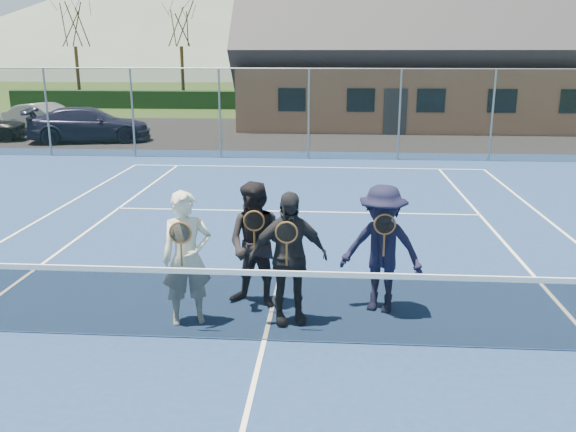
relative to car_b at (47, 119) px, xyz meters
name	(u,v)px	position (x,y,z in m)	size (l,w,h in m)	color
ground	(314,134)	(11.78, 0.82, -0.67)	(220.00, 220.00, 0.00)	#294217
court_surface	(264,341)	(11.78, -19.18, -0.66)	(30.00, 30.00, 0.02)	navy
tarmac_carpark	(225,133)	(7.78, 0.82, -0.66)	(40.00, 12.00, 0.01)	black
hedge_row	(320,100)	(11.78, 12.82, -0.12)	(40.00, 1.20, 1.10)	black
hill_west	(175,16)	(-13.22, 75.82, 8.33)	(110.00, 110.00, 18.00)	#516156
hill_centre	(459,2)	(31.78, 75.82, 10.33)	(120.00, 120.00, 22.00)	#506057
car_b	(47,119)	(0.00, 0.00, 0.00)	(1.41, 4.04, 1.33)	#93969B
car_c	(89,125)	(2.81, -2.20, 0.03)	(1.95, 4.79, 1.39)	#1B1B36
court_markings	(264,340)	(11.78, -19.18, -0.64)	(11.03, 23.83, 0.01)	white
tennis_net	(264,303)	(11.78, -19.18, -0.13)	(11.68, 0.08, 1.10)	slate
perimeter_fence	(309,114)	(11.78, -5.68, 0.86)	(30.07, 0.07, 3.02)	slate
clubhouse	(400,42)	(15.78, 4.81, 3.32)	(15.60, 8.20, 7.70)	#9E6B4C
tree_a	(73,15)	(-4.22, 13.82, 5.13)	(3.20, 3.20, 7.77)	#3C2516
tree_b	(180,14)	(2.78, 13.82, 5.13)	(3.20, 3.20, 7.77)	#352313
tree_c	(354,14)	(13.78, 13.82, 5.13)	(3.20, 3.20, 7.77)	#3C2315
tree_d	(519,13)	(23.78, 13.82, 5.13)	(3.20, 3.20, 7.77)	#3A2215
player_a	(187,258)	(10.71, -18.69, 0.26)	(0.77, 0.63, 1.80)	beige
player_b	(257,245)	(11.56, -18.07, 0.26)	(1.03, 0.90, 1.80)	black
player_c	(288,258)	(12.04, -18.57, 0.26)	(1.13, 0.69, 1.80)	black
player_d	(382,249)	(13.30, -18.11, 0.26)	(1.31, 0.99, 1.80)	black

